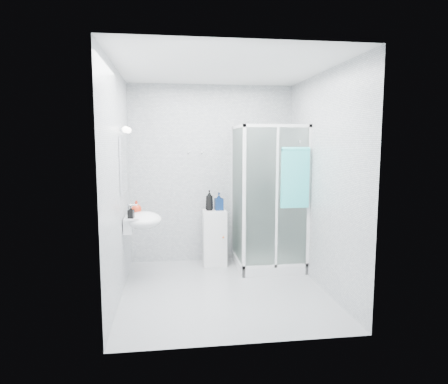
{
  "coord_description": "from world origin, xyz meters",
  "views": [
    {
      "loc": [
        -0.63,
        -4.57,
        1.77
      ],
      "look_at": [
        0.05,
        0.35,
        1.15
      ],
      "focal_mm": 32.0,
      "sensor_mm": 36.0,
      "label": 1
    }
  ],
  "objects": [
    {
      "name": "room",
      "position": [
        0.0,
        0.0,
        1.3
      ],
      "size": [
        2.4,
        2.6,
        2.6
      ],
      "color": "silver",
      "rests_on": "ground"
    },
    {
      "name": "shampoo_bottle_a",
      "position": [
        -0.06,
        1.07,
        0.94
      ],
      "size": [
        0.12,
        0.12,
        0.29
      ],
      "primitive_type": "imported",
      "rotation": [
        0.0,
        0.0,
        -0.1
      ],
      "color": "black",
      "rests_on": "storage_cabinet"
    },
    {
      "name": "vanity_lights",
      "position": [
        -1.14,
        0.45,
        1.92
      ],
      "size": [
        0.1,
        0.4,
        0.08
      ],
      "color": "silver",
      "rests_on": "room"
    },
    {
      "name": "hand_towel",
      "position": [
        0.98,
        0.36,
        1.34
      ],
      "size": [
        0.37,
        0.05,
        0.78
      ],
      "color": "#34C7C7",
      "rests_on": "shower_enclosure"
    },
    {
      "name": "storage_cabinet",
      "position": [
        0.01,
        1.04,
        0.4
      ],
      "size": [
        0.33,
        0.36,
        0.8
      ],
      "rotation": [
        0.0,
        0.0,
        -0.01
      ],
      "color": "white",
      "rests_on": "ground"
    },
    {
      "name": "wall_hooks",
      "position": [
        -0.25,
        1.26,
        1.62
      ],
      "size": [
        0.23,
        0.06,
        0.03
      ],
      "color": "silver",
      "rests_on": "room"
    },
    {
      "name": "shower_enclosure",
      "position": [
        0.67,
        0.77,
        0.45
      ],
      "size": [
        0.9,
        0.95,
        2.0
      ],
      "color": "white",
      "rests_on": "ground"
    },
    {
      "name": "shampoo_bottle_b",
      "position": [
        0.07,
        1.06,
        0.93
      ],
      "size": [
        0.13,
        0.13,
        0.25
      ],
      "primitive_type": "imported",
      "rotation": [
        0.0,
        0.0,
        0.12
      ],
      "color": "navy",
      "rests_on": "storage_cabinet"
    },
    {
      "name": "soap_dispenser_orange",
      "position": [
        -1.05,
        0.58,
        0.95
      ],
      "size": [
        0.17,
        0.17,
        0.17
      ],
      "primitive_type": "imported",
      "rotation": [
        0.0,
        0.0,
        0.4
      ],
      "color": "red",
      "rests_on": "wall_basin"
    },
    {
      "name": "soap_dispenser_black",
      "position": [
        -1.09,
        0.26,
        0.94
      ],
      "size": [
        0.08,
        0.08,
        0.15
      ],
      "primitive_type": "imported",
      "rotation": [
        0.0,
        0.0,
        -0.24
      ],
      "color": "black",
      "rests_on": "wall_basin"
    },
    {
      "name": "wall_basin",
      "position": [
        -0.99,
        0.45,
        0.8
      ],
      "size": [
        0.46,
        0.56,
        0.35
      ],
      "color": "white",
      "rests_on": "ground"
    },
    {
      "name": "mirror",
      "position": [
        -1.19,
        0.45,
        1.5
      ],
      "size": [
        0.02,
        0.6,
        0.7
      ],
      "primitive_type": "cube",
      "color": "white",
      "rests_on": "room"
    }
  ]
}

